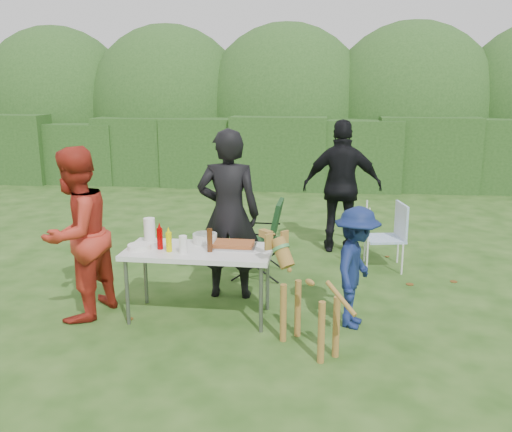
# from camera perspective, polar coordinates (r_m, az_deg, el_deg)

# --- Properties ---
(ground) EXTENTS (80.00, 80.00, 0.00)m
(ground) POSITION_cam_1_polar(r_m,az_deg,el_deg) (5.61, -5.27, -11.48)
(ground) COLOR #1E4211
(hedge_row) EXTENTS (22.00, 1.40, 1.70)m
(hedge_row) POSITION_cam_1_polar(r_m,az_deg,el_deg) (13.09, 2.53, 6.86)
(hedge_row) COLOR #23471C
(hedge_row) RESTS_ON ground
(shrub_backdrop) EXTENTS (20.00, 2.60, 3.20)m
(shrub_backdrop) POSITION_cam_1_polar(r_m,az_deg,el_deg) (14.62, 3.15, 10.50)
(shrub_backdrop) COLOR #3D6628
(shrub_backdrop) RESTS_ON ground
(folding_table) EXTENTS (1.50, 0.70, 0.74)m
(folding_table) POSITION_cam_1_polar(r_m,az_deg,el_deg) (5.60, -6.04, -4.02)
(folding_table) COLOR silver
(folding_table) RESTS_ON ground
(person_cook) EXTENTS (0.73, 0.51, 1.93)m
(person_cook) POSITION_cam_1_polar(r_m,az_deg,el_deg) (6.07, -2.90, 0.15)
(person_cook) COLOR black
(person_cook) RESTS_ON ground
(person_red_jacket) EXTENTS (0.86, 1.00, 1.79)m
(person_red_jacket) POSITION_cam_1_polar(r_m,az_deg,el_deg) (5.82, -18.38, -1.85)
(person_red_jacket) COLOR #AD2B1D
(person_red_jacket) RESTS_ON ground
(person_black_puffy) EXTENTS (1.14, 0.51, 1.92)m
(person_black_puffy) POSITION_cam_1_polar(r_m,az_deg,el_deg) (7.88, 9.07, 3.07)
(person_black_puffy) COLOR black
(person_black_puffy) RESTS_ON ground
(child) EXTENTS (0.64, 0.88, 1.23)m
(child) POSITION_cam_1_polar(r_m,az_deg,el_deg) (5.48, 10.48, -5.36)
(child) COLOR #121F50
(child) RESTS_ON ground
(dog) EXTENTS (1.02, 1.03, 0.98)m
(dog) POSITION_cam_1_polar(r_m,az_deg,el_deg) (4.98, 5.65, -8.65)
(dog) COLOR olive
(dog) RESTS_ON ground
(camping_chair) EXTENTS (0.63, 0.63, 0.99)m
(camping_chair) POSITION_cam_1_polar(r_m,az_deg,el_deg) (6.84, 0.19, -2.33)
(camping_chair) COLOR #173A1A
(camping_chair) RESTS_ON ground
(lawn_chair) EXTENTS (0.62, 0.62, 0.89)m
(lawn_chair) POSITION_cam_1_polar(r_m,az_deg,el_deg) (7.34, 13.31, -2.03)
(lawn_chair) COLOR #5B8FC9
(lawn_chair) RESTS_ON ground
(food_tray) EXTENTS (0.45, 0.30, 0.02)m
(food_tray) POSITION_cam_1_polar(r_m,az_deg,el_deg) (5.61, -2.35, -3.21)
(food_tray) COLOR #B7B7BA
(food_tray) RESTS_ON folding_table
(focaccia_bread) EXTENTS (0.40, 0.26, 0.04)m
(focaccia_bread) POSITION_cam_1_polar(r_m,az_deg,el_deg) (5.61, -2.35, -2.94)
(focaccia_bread) COLOR #9D5127
(focaccia_bread) RESTS_ON food_tray
(mustard_bottle) EXTENTS (0.06, 0.06, 0.20)m
(mustard_bottle) POSITION_cam_1_polar(r_m,az_deg,el_deg) (5.52, -9.16, -2.71)
(mustard_bottle) COLOR #D9D500
(mustard_bottle) RESTS_ON folding_table
(ketchup_bottle) EXTENTS (0.06, 0.06, 0.22)m
(ketchup_bottle) POSITION_cam_1_polar(r_m,az_deg,el_deg) (5.61, -10.09, -2.37)
(ketchup_bottle) COLOR #940000
(ketchup_bottle) RESTS_ON folding_table
(beer_bottle) EXTENTS (0.06, 0.06, 0.24)m
(beer_bottle) POSITION_cam_1_polar(r_m,az_deg,el_deg) (5.46, -4.90, -2.55)
(beer_bottle) COLOR #47230F
(beer_bottle) RESTS_ON folding_table
(paper_towel_roll) EXTENTS (0.12, 0.12, 0.26)m
(paper_towel_roll) POSITION_cam_1_polar(r_m,az_deg,el_deg) (5.89, -11.14, -1.46)
(paper_towel_roll) COLOR white
(paper_towel_roll) RESTS_ON folding_table
(cup_stack) EXTENTS (0.08, 0.08, 0.18)m
(cup_stack) POSITION_cam_1_polar(r_m,az_deg,el_deg) (5.44, -7.68, -2.99)
(cup_stack) COLOR white
(cup_stack) RESTS_ON folding_table
(pasta_bowl) EXTENTS (0.26, 0.26, 0.10)m
(pasta_bowl) POSITION_cam_1_polar(r_m,az_deg,el_deg) (5.79, -5.40, -2.34)
(pasta_bowl) COLOR silver
(pasta_bowl) RESTS_ON folding_table
(plate_stack) EXTENTS (0.24, 0.24, 0.05)m
(plate_stack) POSITION_cam_1_polar(r_m,az_deg,el_deg) (5.67, -12.18, -3.18)
(plate_stack) COLOR white
(plate_stack) RESTS_ON folding_table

